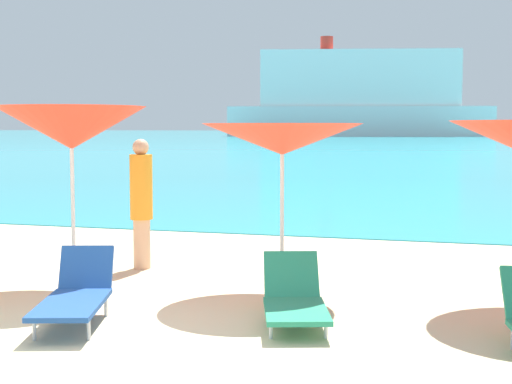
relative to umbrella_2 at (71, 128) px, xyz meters
name	(u,v)px	position (x,y,z in m)	size (l,w,h in m)	color
ground_plane	(309,225)	(1.20, 7.85, -2.13)	(50.00, 100.00, 0.30)	beige
ocean_water	(472,134)	(1.20, 225.09, -1.97)	(650.00, 440.00, 0.02)	#2DADBC
umbrella_2	(71,128)	(0.00, 0.00, 0.00)	(1.99, 1.99, 2.25)	silver
umbrella_3	(282,139)	(2.56, 0.43, -0.13)	(1.92, 1.92, 2.04)	silver
lounge_chair_1	(76,294)	(0.91, -1.54, -1.68)	(1.01, 1.62, 0.70)	#1E478C
lounge_chair_2	(294,298)	(3.04, -0.90, -1.72)	(1.01, 1.54, 0.64)	#268C66
beachgoer_0	(141,199)	(0.25, 1.43, -1.00)	(0.32, 0.32, 1.83)	#DBAA84
cruise_ship	(359,98)	(-21.72, 158.21, 6.33)	(57.56, 20.57, 21.67)	white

